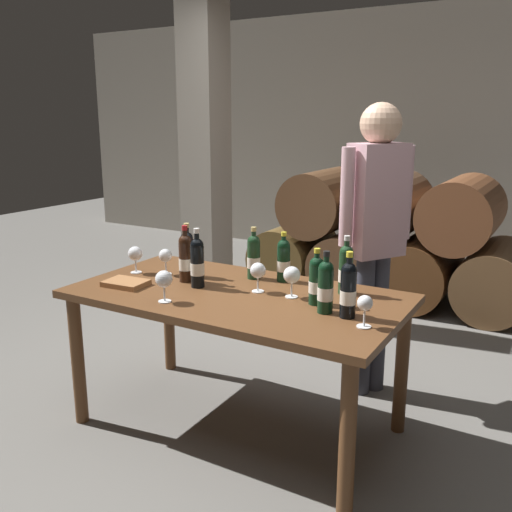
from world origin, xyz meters
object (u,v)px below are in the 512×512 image
at_px(wine_bottle_7, 254,256).
at_px(tasting_notebook, 126,283).
at_px(wine_bottle_0, 187,253).
at_px(wine_bottle_1, 284,260).
at_px(wine_bottle_2, 197,262).
at_px(wine_glass_4, 165,256).
at_px(wine_glass_1, 258,271).
at_px(wine_glass_3, 365,305).
at_px(wine_glass_0, 164,280).
at_px(sommelier_presenting, 376,223).
at_px(wine_bottle_5, 348,289).
at_px(wine_bottle_3, 326,286).
at_px(wine_bottle_6, 316,280).
at_px(wine_bottle_8, 185,258).
at_px(wine_glass_2, 292,276).
at_px(dining_table, 237,309).
at_px(wine_glass_5, 135,254).
at_px(wine_bottle_4, 346,269).

height_order(wine_bottle_7, tasting_notebook, wine_bottle_7).
distance_m(wine_bottle_0, wine_bottle_1, 0.55).
bearing_deg(wine_bottle_2, wine_glass_4, 160.81).
height_order(wine_glass_1, wine_glass_3, wine_glass_1).
height_order(wine_glass_0, tasting_notebook, wine_glass_0).
distance_m(wine_bottle_1, sommelier_presenting, 0.60).
distance_m(wine_bottle_0, wine_glass_4, 0.13).
xyz_separation_m(tasting_notebook, sommelier_presenting, (1.05, 0.94, 0.27)).
xyz_separation_m(wine_bottle_5, wine_glass_3, (0.11, -0.08, -0.03)).
xyz_separation_m(wine_bottle_3, wine_bottle_6, (-0.09, 0.09, -0.01)).
bearing_deg(wine_bottle_1, wine_glass_3, -35.68).
bearing_deg(sommelier_presenting, wine_bottle_8, -138.85).
relative_size(wine_bottle_8, wine_glass_2, 1.95).
bearing_deg(dining_table, sommelier_presenting, 57.69).
xyz_separation_m(wine_bottle_1, wine_bottle_6, (0.31, -0.27, 0.00)).
xyz_separation_m(wine_bottle_0, wine_bottle_3, (0.92, -0.18, -0.00)).
relative_size(wine_bottle_1, wine_bottle_3, 0.94).
height_order(wine_bottle_8, wine_glass_1, wine_bottle_8).
relative_size(dining_table, wine_bottle_2, 5.38).
distance_m(wine_glass_2, wine_glass_4, 0.81).
bearing_deg(wine_glass_5, wine_glass_3, -6.63).
xyz_separation_m(wine_bottle_5, wine_glass_5, (-1.32, 0.09, -0.02)).
distance_m(wine_bottle_2, sommelier_presenting, 1.05).
bearing_deg(wine_bottle_6, wine_bottle_4, 74.71).
bearing_deg(wine_glass_1, wine_bottle_3, -15.48).
distance_m(wine_bottle_3, wine_glass_0, 0.78).
distance_m(dining_table, wine_bottle_3, 0.56).
bearing_deg(dining_table, wine_bottle_8, 174.54).
bearing_deg(wine_glass_0, wine_glass_2, 36.45).
xyz_separation_m(wine_bottle_8, wine_glass_3, (1.08, -0.17, -0.03)).
bearing_deg(wine_glass_1, wine_bottle_4, 26.35).
distance_m(dining_table, sommelier_presenting, 0.96).
height_order(wine_glass_2, tasting_notebook, wine_glass_2).
height_order(wine_bottle_4, wine_bottle_7, wine_bottle_4).
bearing_deg(wine_glass_1, tasting_notebook, -158.63).
xyz_separation_m(dining_table, wine_bottle_8, (-0.35, 0.03, 0.23)).
distance_m(wine_bottle_1, wine_glass_2, 0.29).
distance_m(wine_glass_1, tasting_notebook, 0.72).
bearing_deg(wine_glass_5, sommelier_presenting, 31.62).
relative_size(dining_table, wine_bottle_7, 5.84).
bearing_deg(wine_bottle_5, wine_bottle_4, 112.93).
relative_size(wine_bottle_0, wine_bottle_2, 0.96).
height_order(dining_table, wine_glass_4, wine_glass_4).
xyz_separation_m(wine_bottle_2, wine_glass_3, (0.96, -0.12, -0.03)).
bearing_deg(wine_bottle_3, sommelier_presenting, 92.72).
distance_m(wine_bottle_4, sommelier_presenting, 0.51).
distance_m(wine_bottle_5, wine_glass_5, 1.33).
bearing_deg(wine_bottle_3, wine_bottle_5, -3.55).
xyz_separation_m(wine_bottle_4, wine_glass_0, (-0.71, -0.56, -0.02)).
bearing_deg(wine_glass_0, wine_glass_4, 128.02).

